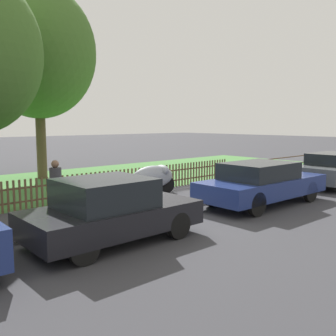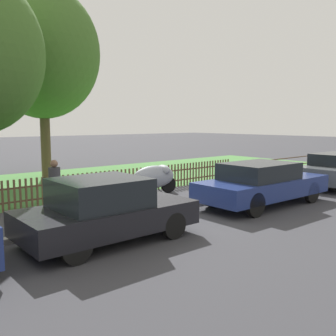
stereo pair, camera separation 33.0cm
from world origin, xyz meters
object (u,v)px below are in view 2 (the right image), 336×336
at_px(covered_motorcycle, 155,177).
at_px(pedestrian_by_lamp, 55,185).
at_px(parked_car_black_saloon, 105,210).
at_px(parked_car_navy_estate, 262,183).
at_px(tree_mid_park, 42,53).

bearing_deg(covered_motorcycle, pedestrian_by_lamp, -165.73).
height_order(covered_motorcycle, pedestrian_by_lamp, pedestrian_by_lamp).
xyz_separation_m(parked_car_black_saloon, pedestrian_by_lamp, (0.06, 2.70, 0.19)).
height_order(parked_car_black_saloon, covered_motorcycle, parked_car_black_saloon).
relative_size(covered_motorcycle, pedestrian_by_lamp, 1.22).
bearing_deg(parked_car_black_saloon, parked_car_navy_estate, -0.36).
relative_size(parked_car_black_saloon, pedestrian_by_lamp, 2.42).
height_order(parked_car_navy_estate, tree_mid_park, tree_mid_park).
xyz_separation_m(parked_car_navy_estate, pedestrian_by_lamp, (-5.44, 2.74, 0.18)).
distance_m(tree_mid_park, pedestrian_by_lamp, 8.92).
distance_m(parked_car_black_saloon, covered_motorcycle, 5.28).
height_order(covered_motorcycle, tree_mid_park, tree_mid_park).
bearing_deg(parked_car_navy_estate, parked_car_black_saloon, -179.51).
bearing_deg(parked_car_black_saloon, tree_mid_park, 74.39).
bearing_deg(pedestrian_by_lamp, tree_mid_park, 138.66).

